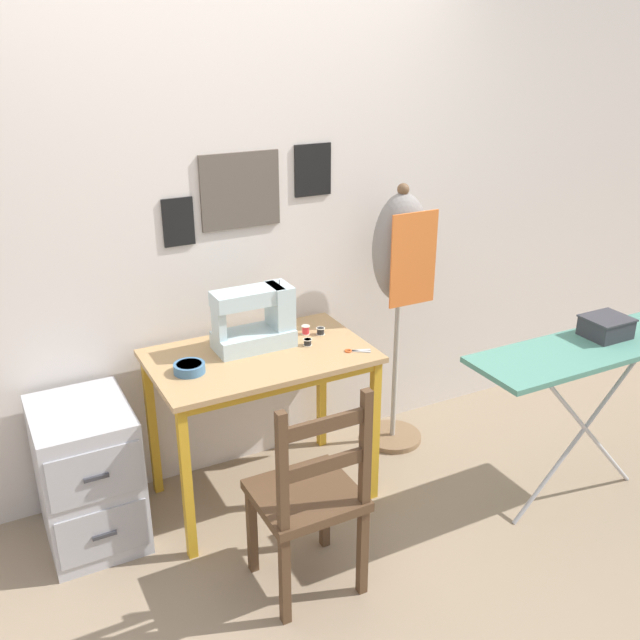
{
  "coord_description": "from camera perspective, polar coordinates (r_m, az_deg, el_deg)",
  "views": [
    {
      "loc": [
        -1.11,
        -2.4,
        2.13
      ],
      "look_at": [
        0.29,
        0.28,
        0.88
      ],
      "focal_mm": 40.0,
      "sensor_mm": 36.0,
      "label": 1
    }
  ],
  "objects": [
    {
      "name": "fabric_bowl",
      "position": [
        3.09,
        -10.41,
        -3.78
      ],
      "size": [
        0.14,
        0.14,
        0.04
      ],
      "color": "teal",
      "rests_on": "sewing_table"
    },
    {
      "name": "sewing_table",
      "position": [
        3.27,
        -4.69,
        -4.36
      ],
      "size": [
        0.99,
        0.61,
        0.76
      ],
      "color": "tan",
      "rests_on": "ground_plane"
    },
    {
      "name": "ironing_board",
      "position": [
        3.39,
        21.3,
        -2.45
      ],
      "size": [
        1.25,
        0.35,
        0.84
      ],
      "color": "#518E7A",
      "rests_on": "ground_plane"
    },
    {
      "name": "filing_cabinet",
      "position": [
        3.33,
        -18.06,
        -11.69
      ],
      "size": [
        0.4,
        0.51,
        0.65
      ],
      "color": "#B7B7BC",
      "rests_on": "ground_plane"
    },
    {
      "name": "ground_plane",
      "position": [
        3.4,
        -2.3,
        -16.35
      ],
      "size": [
        14.0,
        14.0,
        0.0
      ],
      "primitive_type": "plane",
      "color": "gray"
    },
    {
      "name": "sewing_machine",
      "position": [
        3.26,
        -5.04,
        0.05
      ],
      "size": [
        0.38,
        0.18,
        0.31
      ],
      "color": "silver",
      "rests_on": "sewing_table"
    },
    {
      "name": "dress_form",
      "position": [
        3.61,
        6.44,
        4.41
      ],
      "size": [
        0.32,
        0.32,
        1.43
      ],
      "color": "#846647",
      "rests_on": "ground_plane"
    },
    {
      "name": "thread_spool_mid_table",
      "position": [
        3.42,
        -1.15,
        -0.8
      ],
      "size": [
        0.04,
        0.04,
        0.04
      ],
      "color": "red",
      "rests_on": "sewing_table"
    },
    {
      "name": "thread_spool_far_edge",
      "position": [
        3.41,
        0.05,
        -0.9
      ],
      "size": [
        0.04,
        0.04,
        0.03
      ],
      "color": "black",
      "rests_on": "sewing_table"
    },
    {
      "name": "wall_back",
      "position": [
        3.39,
        -7.62,
        7.66
      ],
      "size": [
        10.0,
        0.07,
        2.55
      ],
      "color": "silver",
      "rests_on": "ground_plane"
    },
    {
      "name": "thread_spool_near_machine",
      "position": [
        3.3,
        -1.0,
        -1.79
      ],
      "size": [
        0.04,
        0.04,
        0.03
      ],
      "color": "black",
      "rests_on": "sewing_table"
    },
    {
      "name": "scissors",
      "position": [
        3.25,
        2.7,
        -2.48
      ],
      "size": [
        0.12,
        0.08,
        0.01
      ],
      "color": "silver",
      "rests_on": "sewing_table"
    },
    {
      "name": "storage_box",
      "position": [
        3.44,
        21.91,
        -0.51
      ],
      "size": [
        0.2,
        0.17,
        0.09
      ],
      "color": "#333338",
      "rests_on": "ironing_board"
    },
    {
      "name": "wooden_chair",
      "position": [
        2.85,
        -0.86,
        -14.01
      ],
      "size": [
        0.4,
        0.38,
        0.92
      ],
      "color": "#513823",
      "rests_on": "ground_plane"
    }
  ]
}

